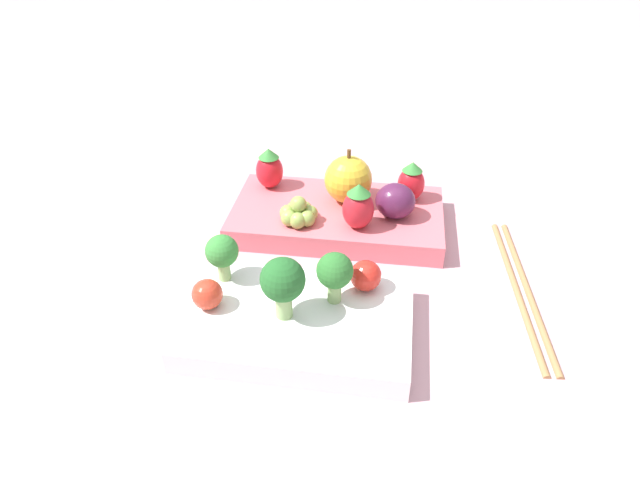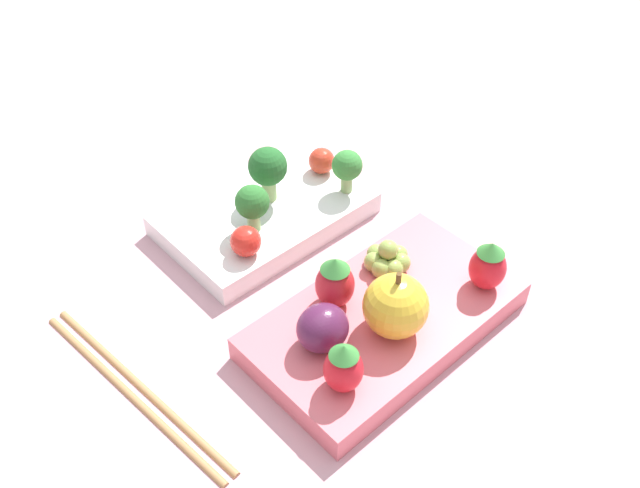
{
  "view_description": "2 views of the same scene",
  "coord_description": "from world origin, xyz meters",
  "views": [
    {
      "loc": [
        -0.1,
        0.41,
        0.33
      ],
      "look_at": [
        0.01,
        0.0,
        0.03
      ],
      "focal_mm": 32.0,
      "sensor_mm": 36.0,
      "label": 1
    },
    {
      "loc": [
        -0.24,
        -0.35,
        0.43
      ],
      "look_at": [
        0.01,
        0.0,
        0.03
      ],
      "focal_mm": 40.0,
      "sensor_mm": 36.0,
      "label": 2
    }
  ],
  "objects": [
    {
      "name": "chopsticks_pair",
      "position": [
        -0.17,
        -0.02,
        0.0
      ],
      "size": [
        0.06,
        0.21,
        0.01
      ],
      "color": "#A37547",
      "rests_on": "ground_plane"
    },
    {
      "name": "bento_box_fruit",
      "position": [
        0.01,
        -0.08,
        0.01
      ],
      "size": [
        0.23,
        0.15,
        0.02
      ],
      "color": "#DB6670",
      "rests_on": "ground_plane"
    },
    {
      "name": "grape_cluster",
      "position": [
        0.04,
        -0.05,
        0.03
      ],
      "size": [
        0.04,
        0.04,
        0.03
      ],
      "color": "#8EA84C",
      "rests_on": "bento_box_fruit"
    },
    {
      "name": "strawberry_0",
      "position": [
        0.1,
        -0.11,
        0.04
      ],
      "size": [
        0.03,
        0.03,
        0.05
      ],
      "color": "red",
      "rests_on": "bento_box_fruit"
    },
    {
      "name": "plum",
      "position": [
        -0.04,
        -0.08,
        0.04
      ],
      "size": [
        0.04,
        0.04,
        0.04
      ],
      "color": "#511E42",
      "rests_on": "bento_box_fruit"
    },
    {
      "name": "ground_plane",
      "position": [
        0.0,
        0.0,
        0.0
      ],
      "size": [
        4.0,
        4.0,
        0.0
      ],
      "primitive_type": "plane",
      "color": "#C6939E"
    },
    {
      "name": "cherry_tomato_1",
      "position": [
        0.08,
        0.09,
        0.03
      ],
      "size": [
        0.02,
        0.02,
        0.02
      ],
      "color": "red",
      "rests_on": "bento_box_savoury"
    },
    {
      "name": "cherry_tomato_0",
      "position": [
        -0.04,
        0.04,
        0.03
      ],
      "size": [
        0.03,
        0.03,
        0.03
      ],
      "color": "red",
      "rests_on": "bento_box_savoury"
    },
    {
      "name": "strawberry_1",
      "position": [
        -0.01,
        -0.05,
        0.04
      ],
      "size": [
        0.03,
        0.03,
        0.05
      ],
      "color": "red",
      "rests_on": "bento_box_fruit"
    },
    {
      "name": "broccoli_floret_2",
      "position": [
        0.08,
        0.06,
        0.05
      ],
      "size": [
        0.03,
        0.03,
        0.04
      ],
      "color": "#93B770",
      "rests_on": "bento_box_savoury"
    },
    {
      "name": "strawberry_2",
      "position": [
        -0.05,
        -0.12,
        0.04
      ],
      "size": [
        0.03,
        0.03,
        0.04
      ],
      "color": "red",
      "rests_on": "bento_box_fruit"
    },
    {
      "name": "apple",
      "position": [
        0.01,
        -0.1,
        0.05
      ],
      "size": [
        0.05,
        0.05,
        0.06
      ],
      "color": "gold",
      "rests_on": "bento_box_fruit"
    },
    {
      "name": "broccoli_floret_0",
      "position": [
        0.02,
        0.09,
        0.06
      ],
      "size": [
        0.04,
        0.04,
        0.05
      ],
      "color": "#93B770",
      "rests_on": "bento_box_savoury"
    },
    {
      "name": "bento_box_savoury",
      "position": [
        0.01,
        0.08,
        0.01
      ],
      "size": [
        0.2,
        0.14,
        0.02
      ],
      "color": "white",
      "rests_on": "ground_plane"
    },
    {
      "name": "broccoli_floret_1",
      "position": [
        -0.02,
        0.06,
        0.05
      ],
      "size": [
        0.03,
        0.03,
        0.05
      ],
      "color": "#93B770",
      "rests_on": "bento_box_savoury"
    }
  ]
}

